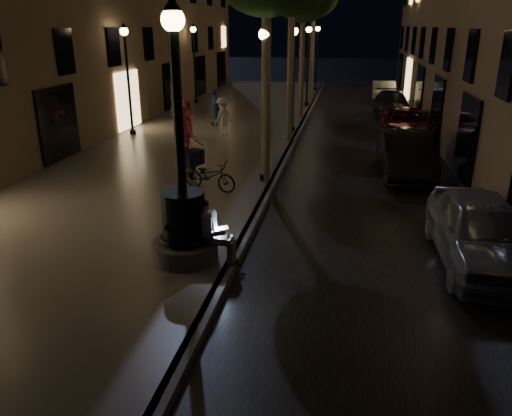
% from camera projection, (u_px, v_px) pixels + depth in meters
% --- Properties ---
extents(ground, '(120.00, 120.00, 0.00)m').
position_uv_depth(ground, '(296.00, 140.00, 22.62)').
color(ground, black).
rests_on(ground, ground).
extents(cobble_lane, '(6.00, 45.00, 0.02)m').
position_uv_depth(cobble_lane, '(363.00, 142.00, 22.11)').
color(cobble_lane, black).
rests_on(cobble_lane, ground).
extents(promenade, '(8.00, 45.00, 0.20)m').
position_uv_depth(promenade, '(210.00, 135.00, 23.25)').
color(promenade, slate).
rests_on(promenade, ground).
extents(curb_strip, '(0.25, 45.00, 0.20)m').
position_uv_depth(curb_strip, '(296.00, 138.00, 22.58)').
color(curb_strip, '#59595B').
rests_on(curb_strip, ground).
extents(fountain_lamppost, '(1.40, 1.40, 5.21)m').
position_uv_depth(fountain_lamppost, '(183.00, 214.00, 10.36)').
color(fountain_lamppost, '#59595B').
rests_on(fountain_lamppost, promenade).
extents(seated_man_laptop, '(0.99, 0.34, 1.36)m').
position_uv_depth(seated_man_laptop, '(212.00, 229.00, 10.36)').
color(seated_man_laptop, gray).
rests_on(seated_man_laptop, promenade).
extents(lamp_curb_a, '(0.36, 0.36, 4.81)m').
position_uv_depth(lamp_curb_a, '(264.00, 84.00, 15.09)').
color(lamp_curb_a, black).
rests_on(lamp_curb_a, promenade).
extents(lamp_curb_b, '(0.36, 0.36, 4.81)m').
position_uv_depth(lamp_curb_b, '(293.00, 64.00, 22.47)').
color(lamp_curb_b, black).
rests_on(lamp_curb_b, promenade).
extents(lamp_curb_c, '(0.36, 0.36, 4.81)m').
position_uv_depth(lamp_curb_c, '(308.00, 55.00, 29.86)').
color(lamp_curb_c, black).
rests_on(lamp_curb_c, promenade).
extents(lamp_curb_d, '(0.36, 0.36, 4.81)m').
position_uv_depth(lamp_curb_d, '(317.00, 49.00, 37.24)').
color(lamp_curb_d, black).
rests_on(lamp_curb_d, promenade).
extents(lamp_left_b, '(0.36, 0.36, 4.81)m').
position_uv_depth(lamp_left_b, '(127.00, 66.00, 21.82)').
color(lamp_left_b, black).
rests_on(lamp_left_b, promenade).
extents(lamp_left_c, '(0.36, 0.36, 4.81)m').
position_uv_depth(lamp_left_c, '(194.00, 53.00, 31.05)').
color(lamp_left_c, black).
rests_on(lamp_left_c, promenade).
extents(stroller, '(0.73, 1.15, 1.17)m').
position_uv_depth(stroller, '(191.00, 158.00, 16.41)').
color(stroller, black).
rests_on(stroller, promenade).
extents(car_front, '(1.90, 4.47, 1.51)m').
position_uv_depth(car_front, '(480.00, 231.00, 10.69)').
color(car_front, '#A9ADB1').
rests_on(car_front, ground).
extents(car_second, '(1.74, 4.65, 1.52)m').
position_uv_depth(car_second, '(406.00, 153.00, 17.19)').
color(car_second, black).
rests_on(car_second, ground).
extents(car_third, '(2.49, 5.01, 1.37)m').
position_uv_depth(car_third, '(407.00, 124.00, 22.52)').
color(car_third, maroon).
rests_on(car_third, ground).
extents(car_rear, '(2.03, 4.76, 1.37)m').
position_uv_depth(car_rear, '(392.00, 104.00, 28.25)').
color(car_rear, '#333438').
rests_on(car_rear, ground).
extents(car_fifth, '(1.54, 4.26, 1.39)m').
position_uv_depth(car_fifth, '(383.00, 92.00, 33.17)').
color(car_fifth, '#9D9E99').
rests_on(car_fifth, ground).
extents(pedestrian_red, '(0.75, 0.62, 1.77)m').
position_uv_depth(pedestrian_red, '(184.00, 129.00, 19.46)').
color(pedestrian_red, red).
rests_on(pedestrian_red, promenade).
extents(pedestrian_pink, '(0.86, 0.69, 1.71)m').
position_uv_depth(pedestrian_pink, '(187.00, 118.00, 21.99)').
color(pedestrian_pink, pink).
rests_on(pedestrian_pink, promenade).
extents(pedestrian_white, '(1.06, 1.29, 1.73)m').
position_uv_depth(pedestrian_white, '(223.00, 116.00, 22.26)').
color(pedestrian_white, silver).
rests_on(pedestrian_white, promenade).
extents(pedestrian_blue, '(0.81, 1.10, 1.74)m').
position_uv_depth(pedestrian_blue, '(215.00, 107.00, 24.69)').
color(pedestrian_blue, '#25478A').
rests_on(pedestrian_blue, promenade).
extents(pedestrian_dark, '(0.77, 1.04, 1.95)m').
position_uv_depth(pedestrian_dark, '(175.00, 99.00, 26.61)').
color(pedestrian_dark, '#303135').
rests_on(pedestrian_dark, promenade).
extents(bicycle, '(1.84, 1.05, 0.91)m').
position_uv_depth(bicycle, '(210.00, 176.00, 14.96)').
color(bicycle, black).
rests_on(bicycle, promenade).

